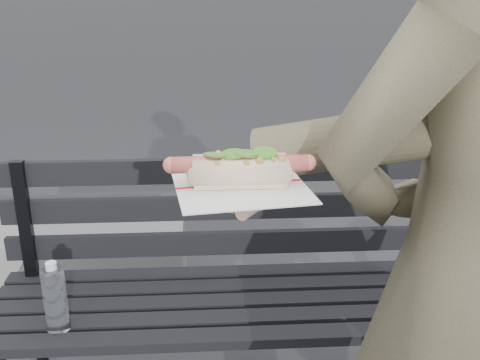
% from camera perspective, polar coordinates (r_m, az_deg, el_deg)
% --- Properties ---
extents(park_bench, '(1.50, 0.44, 0.88)m').
position_cam_1_polar(park_bench, '(1.81, -1.02, -9.70)').
color(park_bench, black).
rests_on(park_bench, ground).
extents(concrete_block, '(1.20, 0.40, 0.40)m').
position_cam_1_polar(concrete_block, '(2.66, -18.78, -8.42)').
color(concrete_block, slate).
rests_on(concrete_block, ground).
extents(person, '(0.73, 0.58, 1.77)m').
position_cam_1_polar(person, '(1.11, 22.70, -10.29)').
color(person, '#484530').
rests_on(person, ground).
extents(held_hotdog, '(0.64, 0.30, 0.20)m').
position_cam_1_polar(held_hotdog, '(0.91, 12.83, 3.47)').
color(held_hotdog, '#484530').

